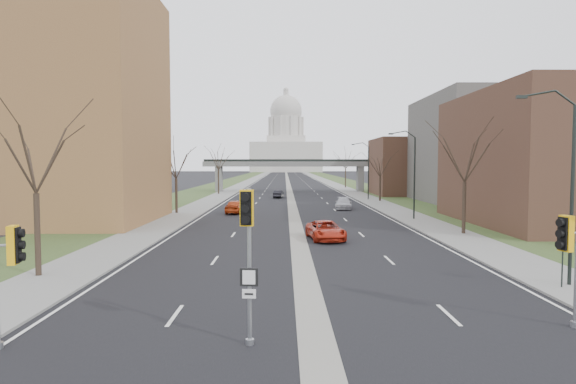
{
  "coord_description": "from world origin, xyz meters",
  "views": [
    {
      "loc": [
        -1.0,
        -15.23,
        5.54
      ],
      "look_at": [
        -0.81,
        10.91,
        4.01
      ],
      "focal_mm": 30.0,
      "sensor_mm": 36.0,
      "label": 1
    }
  ],
  "objects_px": {
    "signal_pole_median": "(248,238)",
    "car_right_mid": "(344,203)",
    "car_left_near": "(236,206)",
    "car_right_near": "(326,230)",
    "speed_limit_sign": "(563,243)",
    "car_left_far": "(278,194)"
  },
  "relations": [
    {
      "from": "speed_limit_sign",
      "to": "car_left_far",
      "type": "bearing_deg",
      "value": 80.86
    },
    {
      "from": "car_left_near",
      "to": "car_right_near",
      "type": "xyz_separation_m",
      "value": [
        8.44,
        -18.75,
        -0.08
      ]
    },
    {
      "from": "car_right_near",
      "to": "car_right_mid",
      "type": "bearing_deg",
      "value": 72.58
    },
    {
      "from": "signal_pole_median",
      "to": "car_right_mid",
      "type": "distance_m",
      "value": 45.4
    },
    {
      "from": "car_left_near",
      "to": "car_right_near",
      "type": "relative_size",
      "value": 0.91
    },
    {
      "from": "speed_limit_sign",
      "to": "car_left_far",
      "type": "xyz_separation_m",
      "value": [
        -13.2,
        57.33,
        -1.44
      ]
    },
    {
      "from": "signal_pole_median",
      "to": "car_right_near",
      "type": "distance_m",
      "value": 21.27
    },
    {
      "from": "car_left_near",
      "to": "car_right_near",
      "type": "bearing_deg",
      "value": 120.79
    },
    {
      "from": "car_left_far",
      "to": "car_right_near",
      "type": "height_order",
      "value": "car_right_near"
    },
    {
      "from": "signal_pole_median",
      "to": "car_right_mid",
      "type": "height_order",
      "value": "signal_pole_median"
    },
    {
      "from": "car_right_near",
      "to": "signal_pole_median",
      "type": "bearing_deg",
      "value": -108.5
    },
    {
      "from": "car_left_far",
      "to": "car_left_near",
      "type": "bearing_deg",
      "value": 86.03
    },
    {
      "from": "car_left_near",
      "to": "car_left_far",
      "type": "xyz_separation_m",
      "value": [
        4.44,
        24.51,
        -0.15
      ]
    },
    {
      "from": "signal_pole_median",
      "to": "car_left_near",
      "type": "height_order",
      "value": "signal_pole_median"
    },
    {
      "from": "car_left_far",
      "to": "car_right_mid",
      "type": "xyz_separation_m",
      "value": [
        8.24,
        -19.41,
        0.07
      ]
    },
    {
      "from": "speed_limit_sign",
      "to": "car_left_near",
      "type": "bearing_deg",
      "value": 96.15
    },
    {
      "from": "signal_pole_median",
      "to": "car_right_mid",
      "type": "xyz_separation_m",
      "value": [
        8.33,
        44.55,
        -2.66
      ]
    },
    {
      "from": "speed_limit_sign",
      "to": "car_right_near",
      "type": "height_order",
      "value": "speed_limit_sign"
    },
    {
      "from": "speed_limit_sign",
      "to": "car_right_mid",
      "type": "height_order",
      "value": "speed_limit_sign"
    },
    {
      "from": "car_left_far",
      "to": "car_right_near",
      "type": "xyz_separation_m",
      "value": [
        4.0,
        -43.25,
        0.06
      ]
    },
    {
      "from": "speed_limit_sign",
      "to": "car_right_near",
      "type": "distance_m",
      "value": 16.88
    },
    {
      "from": "speed_limit_sign",
      "to": "car_right_mid",
      "type": "bearing_deg",
      "value": 75.34
    }
  ]
}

